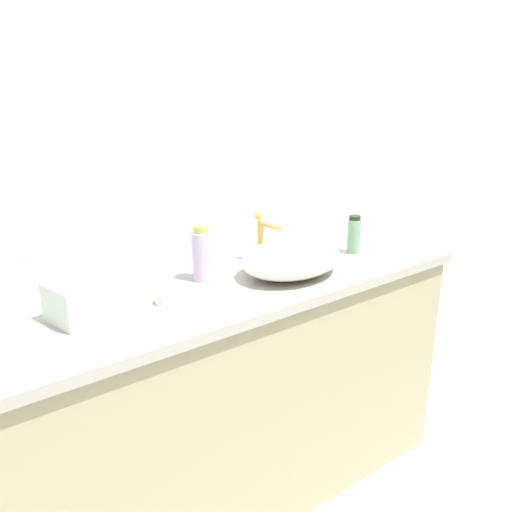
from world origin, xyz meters
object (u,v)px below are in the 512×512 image
at_px(lotion_bottle, 202,255).
at_px(tissue_box, 77,299).
at_px(perfume_bottle, 354,235).
at_px(sink_basin, 291,259).
at_px(candle_jar, 164,298).

height_order(lotion_bottle, tissue_box, lotion_bottle).
distance_m(perfume_bottle, tissue_box, 1.05).
bearing_deg(tissue_box, sink_basin, -7.09).
relative_size(sink_basin, perfume_bottle, 2.55).
distance_m(sink_basin, lotion_bottle, 0.30).
xyz_separation_m(sink_basin, lotion_bottle, (-0.27, 0.14, 0.03)).
xyz_separation_m(perfume_bottle, tissue_box, (-1.05, 0.05, -0.01)).
xyz_separation_m(lotion_bottle, candle_jar, (-0.20, -0.10, -0.07)).
bearing_deg(lotion_bottle, tissue_box, -173.04).
bearing_deg(tissue_box, perfume_bottle, -2.84).
bearing_deg(perfume_bottle, tissue_box, 177.16).
xyz_separation_m(lotion_bottle, tissue_box, (-0.44, -0.05, -0.02)).
relative_size(perfume_bottle, tissue_box, 0.87).
relative_size(lotion_bottle, perfume_bottle, 1.28).
distance_m(perfume_bottle, candle_jar, 0.80).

